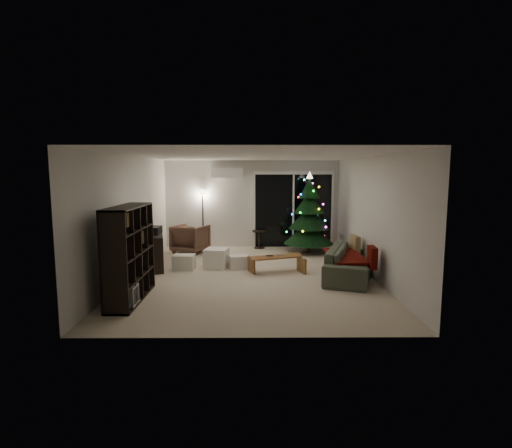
# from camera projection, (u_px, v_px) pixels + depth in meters

# --- Properties ---
(room) EXTENTS (6.50, 7.51, 2.60)m
(room) POSITION_uv_depth(u_px,v_px,m) (270.00, 219.00, 9.83)
(room) COLOR beige
(room) RESTS_ON ground
(bookshelf) EXTENTS (0.44, 1.62, 1.61)m
(bookshelf) POSITION_uv_depth(u_px,v_px,m) (118.00, 253.00, 6.73)
(bookshelf) COLOR black
(bookshelf) RESTS_ON floor
(media_cabinet) EXTENTS (0.76, 1.33, 0.79)m
(media_cabinet) POSITION_uv_depth(u_px,v_px,m) (152.00, 251.00, 9.01)
(media_cabinet) COLOR black
(media_cabinet) RESTS_ON floor
(stereo) EXTENTS (0.40, 0.47, 0.17)m
(stereo) POSITION_uv_depth(u_px,v_px,m) (151.00, 230.00, 8.95)
(stereo) COLOR black
(stereo) RESTS_ON media_cabinet
(armchair) EXTENTS (1.07, 1.08, 0.76)m
(armchair) POSITION_uv_depth(u_px,v_px,m) (190.00, 239.00, 10.79)
(armchair) COLOR #51382E
(armchair) RESTS_ON floor
(ottoman) EXTENTS (0.58, 0.58, 0.44)m
(ottoman) POSITION_uv_depth(u_px,v_px,m) (216.00, 258.00, 9.08)
(ottoman) COLOR white
(ottoman) RESTS_ON floor
(cardboard_box_a) EXTENTS (0.49, 0.38, 0.33)m
(cardboard_box_a) POSITION_uv_depth(u_px,v_px,m) (184.00, 262.00, 8.93)
(cardboard_box_a) COLOR white
(cardboard_box_a) RESTS_ON floor
(cardboard_box_b) EXTENTS (0.49, 0.41, 0.30)m
(cardboard_box_b) POSITION_uv_depth(u_px,v_px,m) (239.00, 262.00, 8.99)
(cardboard_box_b) COLOR white
(cardboard_box_b) RESTS_ON floor
(side_table) EXTENTS (0.52, 0.52, 0.51)m
(side_table) POSITION_uv_depth(u_px,v_px,m) (259.00, 239.00, 11.40)
(side_table) COLOR black
(side_table) RESTS_ON floor
(floor_lamp) EXTENTS (0.26, 0.26, 1.61)m
(floor_lamp) POSITION_uv_depth(u_px,v_px,m) (203.00, 220.00, 11.48)
(floor_lamp) COLOR black
(floor_lamp) RESTS_ON floor
(sofa) EXTENTS (1.50, 2.29, 0.62)m
(sofa) POSITION_uv_depth(u_px,v_px,m) (350.00, 262.00, 8.24)
(sofa) COLOR #444B41
(sofa) RESTS_ON floor
(sofa_throw) EXTENTS (0.67, 1.53, 0.05)m
(sofa_throw) POSITION_uv_depth(u_px,v_px,m) (346.00, 256.00, 8.23)
(sofa_throw) COLOR #4B0A04
(sofa_throw) RESTS_ON sofa
(cushion_a) EXTENTS (0.16, 0.42, 0.41)m
(cushion_a) POSITION_uv_depth(u_px,v_px,m) (355.00, 245.00, 8.86)
(cushion_a) COLOR #8B7F5C
(cushion_a) RESTS_ON sofa
(cushion_b) EXTENTS (0.15, 0.42, 0.41)m
(cushion_b) POSITION_uv_depth(u_px,v_px,m) (372.00, 257.00, 7.57)
(cushion_b) COLOR #4B0A04
(cushion_b) RESTS_ON sofa
(coffee_table) EXTENTS (1.22, 0.77, 0.36)m
(coffee_table) POSITION_uv_depth(u_px,v_px,m) (276.00, 264.00, 8.64)
(coffee_table) COLOR brown
(coffee_table) RESTS_ON floor
(remote_a) EXTENTS (0.14, 0.04, 0.02)m
(remote_a) POSITION_uv_depth(u_px,v_px,m) (270.00, 256.00, 8.62)
(remote_a) COLOR black
(remote_a) RESTS_ON coffee_table
(remote_b) EXTENTS (0.14, 0.08, 0.02)m
(remote_b) POSITION_uv_depth(u_px,v_px,m) (281.00, 255.00, 8.67)
(remote_b) COLOR slate
(remote_b) RESTS_ON coffee_table
(christmas_tree) EXTENTS (1.55, 1.55, 2.18)m
(christmas_tree) POSITION_uv_depth(u_px,v_px,m) (309.00, 213.00, 10.69)
(christmas_tree) COLOR black
(christmas_tree) RESTS_ON floor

